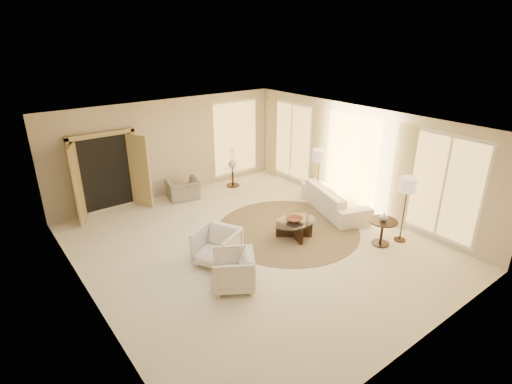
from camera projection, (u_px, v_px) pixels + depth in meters
room at (253, 189)px, 8.58m from camera, size 7.04×8.04×2.83m
windows_right at (354, 160)px, 10.62m from camera, size 0.10×6.40×2.40m
window_back_corner at (236, 138)px, 12.80m from camera, size 1.70×0.10×2.40m
curtains_right at (327, 155)px, 11.27m from camera, size 0.06×5.20×2.60m
french_doors at (107, 174)px, 10.45m from camera, size 1.95×0.66×2.16m
area_rug at (287, 229)px, 9.85m from camera, size 4.60×4.60×0.01m
sofa at (334, 199)px, 10.75m from camera, size 1.60×2.50×0.68m
armchair_left at (217, 245)px, 8.31m from camera, size 1.05×1.07×0.84m
armchair_right at (233, 269)px, 7.53m from camera, size 1.02×1.03×0.79m
accent_chair at (183, 186)px, 11.49m from camera, size 0.99×0.74×0.78m
coffee_table at (294, 227)px, 9.41m from camera, size 1.43×1.43×0.42m
end_table at (382, 228)px, 9.03m from camera, size 0.64×0.64×0.60m
side_table at (233, 174)px, 12.47m from camera, size 0.54×0.54×0.62m
floor_lamp_near at (319, 158)px, 10.85m from camera, size 0.38×0.38×1.57m
floor_lamp_far at (408, 188)px, 8.86m from camera, size 0.38×0.38×1.56m
bowl at (294, 219)px, 9.33m from camera, size 0.38×0.38×0.09m
end_vase at (384, 217)px, 8.93m from camera, size 0.23×0.23×0.19m
side_vase at (232, 163)px, 12.32m from camera, size 0.27×0.27×0.27m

